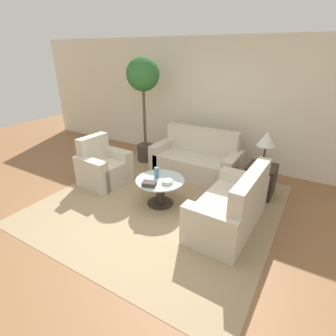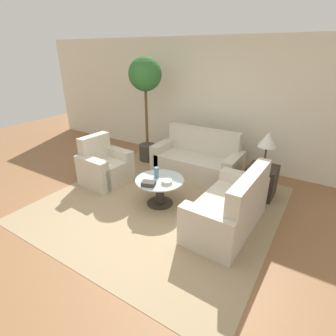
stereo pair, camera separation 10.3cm
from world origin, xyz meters
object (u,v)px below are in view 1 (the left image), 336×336
at_px(coffee_table, 160,188).
at_px(table_lamp, 267,140).
at_px(armchair, 103,168).
at_px(loveseat, 233,209).
at_px(book_stack, 149,184).
at_px(sofa_main, 197,161).
at_px(vase, 157,173).
at_px(bowl, 167,182).
at_px(potted_plant, 143,87).

bearing_deg(coffee_table, table_lamp, 41.14).
bearing_deg(armchair, loveseat, -88.90).
bearing_deg(book_stack, sofa_main, 69.23).
height_order(vase, book_stack, vase).
height_order(bowl, book_stack, book_stack).
bearing_deg(vase, book_stack, -79.64).
distance_m(coffee_table, potted_plant, 2.35).
distance_m(loveseat, coffee_table, 1.21).
xyz_separation_m(table_lamp, potted_plant, (-2.62, 0.28, 0.63)).
bearing_deg(coffee_table, armchair, 175.45).
bearing_deg(coffee_table, bowl, -17.74).
relative_size(sofa_main, potted_plant, 0.77).
bearing_deg(bowl, loveseat, 2.22).
xyz_separation_m(loveseat, vase, (-1.29, 0.04, 0.24)).
relative_size(coffee_table, bowl, 4.67).
relative_size(armchair, coffee_table, 1.13).
distance_m(loveseat, vase, 1.31).
bearing_deg(sofa_main, vase, -94.81).
distance_m(armchair, bowl, 1.54).
xyz_separation_m(loveseat, potted_plant, (-2.51, 1.45, 1.33)).
height_order(table_lamp, bowl, table_lamp).
xyz_separation_m(armchair, potted_plant, (0.06, 1.32, 1.34)).
relative_size(coffee_table, potted_plant, 0.35).
xyz_separation_m(potted_plant, vase, (1.22, -1.40, -1.09)).
relative_size(armchair, book_stack, 3.73).
bearing_deg(book_stack, potted_plant, 108.10).
distance_m(armchair, vase, 1.30).
xyz_separation_m(armchair, loveseat, (2.56, -0.12, 0.00)).
xyz_separation_m(sofa_main, potted_plant, (-1.33, 0.11, 1.33)).
bearing_deg(vase, coffee_table, -20.05).
distance_m(vase, bowl, 0.27).
xyz_separation_m(loveseat, table_lamp, (0.11, 1.17, 0.71)).
bearing_deg(book_stack, bowl, 27.92).
height_order(coffee_table, bowl, bowl).
bearing_deg(vase, table_lamp, 38.76).
height_order(loveseat, book_stack, loveseat).
xyz_separation_m(sofa_main, bowl, (0.14, -1.38, 0.18)).
relative_size(armchair, potted_plant, 0.40).
height_order(sofa_main, vase, sofa_main).
bearing_deg(armchair, bowl, -92.26).
height_order(coffee_table, table_lamp, table_lamp).
bearing_deg(armchair, table_lamp, -64.81).
height_order(potted_plant, vase, potted_plant).
relative_size(sofa_main, book_stack, 7.21).
xyz_separation_m(coffee_table, bowl, (0.17, -0.05, 0.19)).
bearing_deg(vase, sofa_main, 85.19).
bearing_deg(sofa_main, coffee_table, -91.25).
distance_m(sofa_main, coffee_table, 1.32).
distance_m(armchair, loveseat, 2.57).
xyz_separation_m(armchair, book_stack, (1.33, -0.37, 0.19)).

